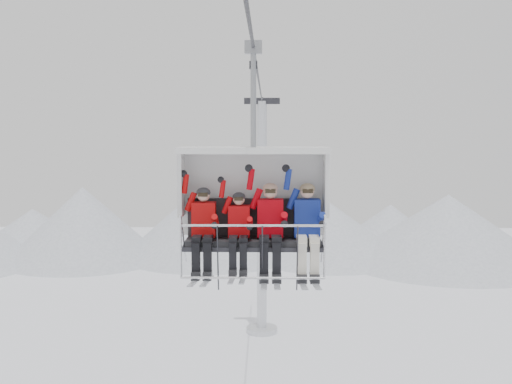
{
  "coord_description": "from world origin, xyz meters",
  "views": [
    {
      "loc": [
        0.21,
        -14.13,
        11.98
      ],
      "look_at": [
        0.0,
        0.0,
        10.5
      ],
      "focal_mm": 45.0,
      "sensor_mm": 36.0,
      "label": 1
    }
  ],
  "objects_px": {
    "chairlift_carrier": "(254,196)",
    "skier_center_left": "(239,230)",
    "skier_far_left": "(203,227)",
    "skier_center_right": "(270,225)",
    "skier_far_right": "(307,225)",
    "lift_tower_right": "(262,234)"
  },
  "relations": [
    {
      "from": "skier_center_left",
      "to": "skier_far_right",
      "type": "relative_size",
      "value": 0.96
    },
    {
      "from": "chairlift_carrier",
      "to": "lift_tower_right",
      "type": "bearing_deg",
      "value": 90.0
    },
    {
      "from": "skier_far_left",
      "to": "skier_far_right",
      "type": "relative_size",
      "value": 0.96
    },
    {
      "from": "lift_tower_right",
      "to": "skier_far_right",
      "type": "relative_size",
      "value": 7.69
    },
    {
      "from": "skier_center_right",
      "to": "skier_far_right",
      "type": "relative_size",
      "value": 1.0
    },
    {
      "from": "chairlift_carrier",
      "to": "skier_center_left",
      "type": "relative_size",
      "value": 2.36
    },
    {
      "from": "chairlift_carrier",
      "to": "skier_far_left",
      "type": "relative_size",
      "value": 2.36
    },
    {
      "from": "lift_tower_right",
      "to": "skier_center_right",
      "type": "relative_size",
      "value": 7.69
    },
    {
      "from": "skier_center_left",
      "to": "skier_far_right",
      "type": "xyz_separation_m",
      "value": [
        1.19,
        0.02,
        0.07
      ]
    },
    {
      "from": "skier_far_left",
      "to": "skier_center_right",
      "type": "relative_size",
      "value": 0.96
    },
    {
      "from": "lift_tower_right",
      "to": "skier_far_left",
      "type": "xyz_separation_m",
      "value": [
        -0.86,
        -25.17,
        4.43
      ]
    },
    {
      "from": "chairlift_carrier",
      "to": "skier_center_left",
      "type": "distance_m",
      "value": 0.68
    },
    {
      "from": "chairlift_carrier",
      "to": "skier_far_left",
      "type": "height_order",
      "value": "chairlift_carrier"
    },
    {
      "from": "skier_far_left",
      "to": "skier_center_left",
      "type": "height_order",
      "value": "skier_far_left"
    },
    {
      "from": "skier_far_left",
      "to": "skier_center_left",
      "type": "xyz_separation_m",
      "value": [
        0.61,
        -0.01,
        -0.04
      ]
    },
    {
      "from": "skier_far_left",
      "to": "chairlift_carrier",
      "type": "bearing_deg",
      "value": 19.84
    },
    {
      "from": "chairlift_carrier",
      "to": "skier_far_left",
      "type": "bearing_deg",
      "value": -160.16
    },
    {
      "from": "chairlift_carrier",
      "to": "skier_far_right",
      "type": "height_order",
      "value": "chairlift_carrier"
    },
    {
      "from": "skier_far_left",
      "to": "skier_far_right",
      "type": "xyz_separation_m",
      "value": [
        1.8,
        0.01,
        0.03
      ]
    },
    {
      "from": "skier_center_right",
      "to": "skier_far_left",
      "type": "bearing_deg",
      "value": -179.57
    },
    {
      "from": "skier_far_left",
      "to": "skier_center_right",
      "type": "bearing_deg",
      "value": 0.43
    },
    {
      "from": "skier_center_left",
      "to": "skier_far_right",
      "type": "height_order",
      "value": "skier_far_right"
    }
  ]
}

